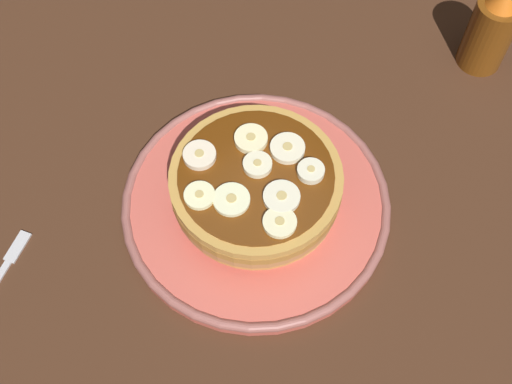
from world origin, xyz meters
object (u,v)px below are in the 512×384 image
Objects in this scene: banana_slice_1 at (251,139)px; banana_slice_7 at (280,223)px; banana_slice_0 at (257,165)px; banana_slice_3 at (232,200)px; banana_slice_6 at (311,171)px; banana_slice_4 at (285,195)px; banana_slice_8 at (200,196)px; plate at (256,203)px; syrup_bottle at (492,28)px; banana_slice_2 at (288,149)px; pancake_stack at (258,188)px; banana_slice_5 at (200,156)px.

banana_slice_1 reaches higher than banana_slice_7.
banana_slice_0 reaches higher than banana_slice_3.
banana_slice_0 is 4.54cm from banana_slice_3.
banana_slice_1 is 6.90cm from banana_slice_6.
banana_slice_4 is 1.18× the size of banana_slice_8.
banana_slice_8 is (5.61, -1.75, 5.97)cm from plate.
syrup_bottle is (-29.51, -0.41, -1.66)cm from banana_slice_6.
banana_slice_2 is (-4.18, 0.07, 6.04)cm from plate.
banana_slice_8 is (9.61, -5.18, -0.14)cm from banana_slice_6.
banana_slice_8 is at bearing -28.32° from banana_slice_6.
pancake_stack is (-0.11, 0.13, 3.21)cm from plate.
banana_slice_1 reaches higher than banana_slice_3.
banana_slice_0 is 0.90× the size of banana_slice_7.
banana_slice_7 reaches higher than plate.
banana_slice_5 reaches higher than plate.
pancake_stack is 2.98cm from banana_slice_0.
banana_slice_6 is at bearing 128.01° from banana_slice_5.
banana_slice_1 is 1.12× the size of banana_slice_8.
banana_slice_7 is 8.04cm from banana_slice_8.
banana_slice_5 is (6.92, -5.25, 0.01)cm from banana_slice_2.
plate is at bearing 162.72° from banana_slice_8.
banana_slice_4 is at bearing 95.46° from pancake_stack.
banana_slice_0 is 5.19cm from banana_slice_6.
banana_slice_6 is at bearing 139.59° from pancake_stack.
banana_slice_0 is at bearing -10.62° from banana_slice_2.
syrup_bottle is (-32.79, 3.61, -1.60)cm from banana_slice_0.
banana_slice_3 is 8.16cm from banana_slice_6.
banana_slice_3 is at bearing 15.20° from banana_slice_0.
pancake_stack is 5.38× the size of banana_slice_1.
banana_slice_5 reaches higher than banana_slice_3.
banana_slice_4 is (3.73, 3.52, -0.04)cm from banana_slice_2.
banana_slice_2 is 3.37cm from banana_slice_6.
banana_slice_5 is 10.63cm from banana_slice_7.
banana_slice_0 is at bearing -50.75° from banana_slice_6.
plate is 33.94cm from syrup_bottle.
syrup_bottle is at bearing -179.21° from banana_slice_6.
banana_slice_7 is (1.96, 5.42, 5.99)cm from plate.
pancake_stack is at bearing -4.96° from syrup_bottle.
plate is 7.34cm from banana_slice_2.
banana_slice_3 is (3.77, 0.48, 2.74)cm from pancake_stack.
banana_slice_6 is at bearing 129.25° from banana_slice_0.
plate is 8.39× the size of banana_slice_1.
banana_slice_6 is 29.56cm from syrup_bottle.
banana_slice_7 is at bearing 109.45° from banana_slice_3.
banana_slice_5 is (2.74, -5.19, 6.05)cm from plate.
plate is 7.90× the size of banana_slice_3.
syrup_bottle is at bearing -176.14° from banana_slice_7.
plate is 9.78× the size of banana_slice_0.
banana_slice_5 is (3.46, -4.61, -0.00)cm from banana_slice_0.
banana_slice_4 is (-4.10, 2.98, 0.04)cm from banana_slice_3.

